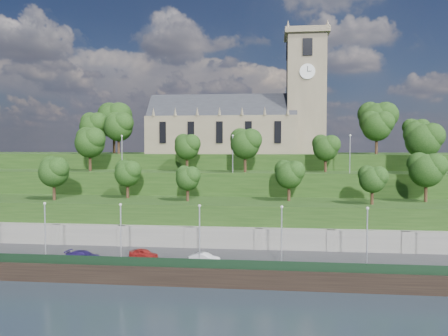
# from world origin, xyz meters

# --- Properties ---
(ground) EXTENTS (320.00, 320.00, 0.00)m
(ground) POSITION_xyz_m (0.00, 0.00, 0.00)
(ground) COLOR #1C242D
(ground) RESTS_ON ground
(promenade) EXTENTS (160.00, 12.00, 2.00)m
(promenade) POSITION_xyz_m (0.00, 6.00, 1.00)
(promenade) COLOR #2D2D30
(promenade) RESTS_ON ground
(quay_wall) EXTENTS (160.00, 0.50, 2.20)m
(quay_wall) POSITION_xyz_m (0.00, -0.05, 1.10)
(quay_wall) COLOR black
(quay_wall) RESTS_ON ground
(fence) EXTENTS (160.00, 0.10, 1.20)m
(fence) POSITION_xyz_m (0.00, 0.60, 2.60)
(fence) COLOR black
(fence) RESTS_ON promenade
(retaining_wall) EXTENTS (160.00, 2.10, 5.00)m
(retaining_wall) POSITION_xyz_m (0.00, 11.97, 2.50)
(retaining_wall) COLOR slate
(retaining_wall) RESTS_ON ground
(embankment_lower) EXTENTS (160.00, 12.00, 8.00)m
(embankment_lower) POSITION_xyz_m (0.00, 18.00, 4.00)
(embankment_lower) COLOR #1C3712
(embankment_lower) RESTS_ON ground
(embankment_upper) EXTENTS (160.00, 10.00, 12.00)m
(embankment_upper) POSITION_xyz_m (0.00, 29.00, 6.00)
(embankment_upper) COLOR #1C3712
(embankment_upper) RESTS_ON ground
(hilltop) EXTENTS (160.00, 32.00, 15.00)m
(hilltop) POSITION_xyz_m (0.00, 50.00, 7.50)
(hilltop) COLOR #1C3712
(hilltop) RESTS_ON ground
(church) EXTENTS (38.60, 12.35, 27.60)m
(church) POSITION_xyz_m (0.79, 45.98, 22.52)
(church) COLOR #6F624E
(church) RESTS_ON hilltop
(trees_lower) EXTENTS (63.63, 8.92, 7.66)m
(trees_lower) POSITION_xyz_m (3.18, 18.25, 12.56)
(trees_lower) COLOR #342014
(trees_lower) RESTS_ON embankment_lower
(trees_upper) EXTENTS (65.29, 8.23, 8.66)m
(trees_upper) POSITION_xyz_m (3.98, 27.94, 17.36)
(trees_upper) COLOR #342014
(trees_upper) RESTS_ON embankment_upper
(trees_hilltop) EXTENTS (74.35, 16.85, 11.84)m
(trees_hilltop) POSITION_xyz_m (-1.96, 45.76, 22.06)
(trees_hilltop) COLOR #342014
(trees_hilltop) RESTS_ON hilltop
(lamp_posts_promenade) EXTENTS (60.36, 0.36, 7.47)m
(lamp_posts_promenade) POSITION_xyz_m (-2.00, 2.50, 6.34)
(lamp_posts_promenade) COLOR #B2B2B7
(lamp_posts_promenade) RESTS_ON promenade
(lamp_posts_upper) EXTENTS (40.36, 0.36, 6.61)m
(lamp_posts_upper) POSITION_xyz_m (-0.00, 26.00, 15.89)
(lamp_posts_upper) COLOR #B2B2B7
(lamp_posts_upper) RESTS_ON embankment_upper
(car_left) EXTENTS (4.11, 2.60, 1.30)m
(car_left) POSITION_xyz_m (-9.69, 4.49, 2.65)
(car_left) COLOR maroon
(car_left) RESTS_ON promenade
(car_middle) EXTENTS (4.11, 2.31, 1.28)m
(car_middle) POSITION_xyz_m (-1.47, 3.06, 2.64)
(car_middle) COLOR silver
(car_middle) RESTS_ON promenade
(car_right) EXTENTS (4.71, 2.28, 1.32)m
(car_right) POSITION_xyz_m (-16.96, 2.51, 2.66)
(car_right) COLOR #21164D
(car_right) RESTS_ON promenade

